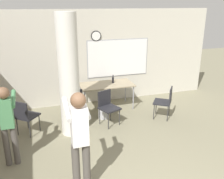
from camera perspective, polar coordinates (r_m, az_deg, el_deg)
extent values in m
cube|color=beige|center=(7.54, -5.82, 7.17)|extent=(8.00, 0.12, 2.80)
cylinder|color=black|center=(7.42, -3.67, 12.12)|extent=(0.30, 0.03, 0.30)
cylinder|color=white|center=(7.41, -3.65, 12.11)|extent=(0.26, 0.01, 0.25)
cube|color=#99999E|center=(7.74, 1.40, 7.20)|extent=(1.95, 0.01, 1.16)
cube|color=white|center=(7.73, 1.42, 7.18)|extent=(1.89, 0.02, 1.10)
cylinder|color=silver|center=(5.67, -9.84, 2.91)|extent=(0.46, 0.46, 2.80)
cube|color=tan|center=(7.20, -1.26, 1.14)|extent=(1.54, 0.78, 0.03)
cylinder|color=gray|center=(6.87, -6.17, -3.19)|extent=(0.04, 0.04, 0.71)
cylinder|color=gray|center=(7.25, 4.89, -1.92)|extent=(0.04, 0.04, 0.71)
cylinder|color=gray|center=(7.47, -7.18, -1.34)|extent=(0.04, 0.04, 0.71)
cylinder|color=gray|center=(7.82, 3.09, -0.26)|extent=(0.04, 0.04, 0.71)
cylinder|color=black|center=(7.27, 0.23, 2.17)|extent=(0.06, 0.06, 0.17)
cylinder|color=black|center=(7.24, 0.23, 3.09)|extent=(0.02, 0.02, 0.07)
cylinder|color=#B2B2B7|center=(6.77, -2.02, -5.13)|extent=(0.27, 0.27, 0.35)
cube|color=#232328|center=(6.81, 11.41, -2.85)|extent=(0.61, 0.61, 0.04)
cube|color=#232328|center=(6.71, 13.27, -1.30)|extent=(0.26, 0.34, 0.40)
cylinder|color=#333333|center=(7.08, 10.05, -3.93)|extent=(0.02, 0.02, 0.43)
cylinder|color=#333333|center=(6.76, 9.55, -5.07)|extent=(0.02, 0.02, 0.43)
cylinder|color=#333333|center=(7.05, 12.95, -4.26)|extent=(0.02, 0.02, 0.43)
cylinder|color=#333333|center=(6.72, 12.59, -5.43)|extent=(0.02, 0.02, 0.43)
cube|color=#232328|center=(6.22, -18.75, -5.72)|extent=(0.62, 0.62, 0.04)
cube|color=#232328|center=(5.99, -20.22, -4.55)|extent=(0.33, 0.27, 0.40)
cylinder|color=#333333|center=(6.33, -16.22, -7.34)|extent=(0.02, 0.02, 0.43)
cylinder|color=#333333|center=(6.55, -18.74, -6.71)|extent=(0.02, 0.02, 0.43)
cylinder|color=#333333|center=(6.09, -18.29, -8.68)|extent=(0.02, 0.02, 0.43)
cylinder|color=#333333|center=(6.31, -20.83, -7.97)|extent=(0.02, 0.02, 0.43)
cube|color=#232328|center=(6.29, -0.58, -4.33)|extent=(0.57, 0.57, 0.04)
cube|color=#232328|center=(6.36, -1.75, -1.94)|extent=(0.38, 0.18, 0.40)
cylinder|color=#333333|center=(6.16, -0.81, -7.28)|extent=(0.02, 0.02, 0.43)
cylinder|color=#333333|center=(6.37, 1.72, -6.35)|extent=(0.02, 0.02, 0.43)
cylinder|color=#333333|center=(6.42, -2.85, -6.17)|extent=(0.02, 0.02, 0.43)
cylinder|color=#333333|center=(6.62, -0.35, -5.32)|extent=(0.02, 0.02, 0.43)
cube|color=#232328|center=(6.73, -8.71, -2.93)|extent=(0.45, 0.45, 0.04)
cube|color=#232328|center=(6.47, -8.46, -1.77)|extent=(0.40, 0.04, 0.40)
cylinder|color=#333333|center=(7.02, -7.44, -4.00)|extent=(0.02, 0.02, 0.43)
cylinder|color=#333333|center=(6.96, -10.34, -4.35)|extent=(0.02, 0.02, 0.43)
cylinder|color=#333333|center=(6.70, -6.80, -5.16)|extent=(0.02, 0.02, 0.43)
cylinder|color=#333333|center=(6.64, -9.84, -5.54)|extent=(0.02, 0.02, 0.43)
cylinder|color=#514C47|center=(5.21, -21.19, -11.78)|extent=(0.12, 0.12, 0.80)
cylinder|color=#514C47|center=(5.22, -22.94, -11.90)|extent=(0.12, 0.12, 0.80)
cube|color=#4C8C59|center=(4.91, -23.05, -5.01)|extent=(0.23, 0.18, 0.56)
sphere|color=brown|center=(4.78, -23.65, -0.74)|extent=(0.22, 0.22, 0.22)
cylinder|color=#4C8C59|center=(5.04, -21.66, -1.97)|extent=(0.09, 0.50, 0.23)
cylinder|color=#514C47|center=(4.28, -5.81, -17.08)|extent=(0.13, 0.13, 0.87)
cylinder|color=#514C47|center=(4.26, -8.19, -17.43)|extent=(0.13, 0.13, 0.87)
cube|color=white|center=(3.87, -7.45, -8.33)|extent=(0.26, 0.20, 0.62)
sphere|color=brown|center=(3.70, -7.73, -2.44)|extent=(0.24, 0.24, 0.24)
cylinder|color=white|center=(4.03, -6.30, -3.98)|extent=(0.10, 0.55, 0.25)
cylinder|color=white|center=(3.99, -10.25, -4.44)|extent=(0.10, 0.55, 0.25)
cube|color=white|center=(4.22, -10.76, -3.09)|extent=(0.04, 0.13, 0.04)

